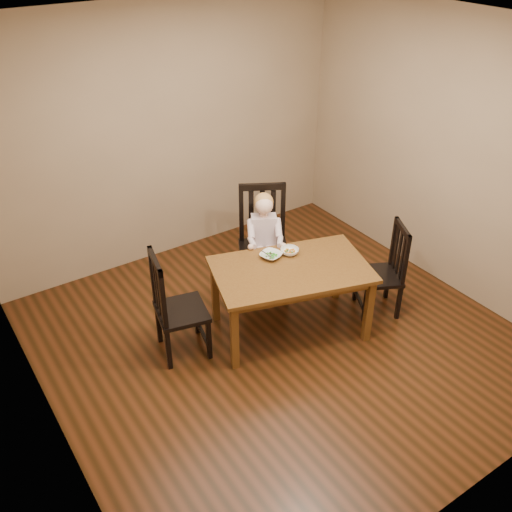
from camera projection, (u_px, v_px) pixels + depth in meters
room at (283, 210)px, 4.53m from camera, size 4.01×4.01×2.71m
dining_table at (291, 275)px, 5.07m from camera, size 1.55×1.19×0.69m
chair_child at (263, 243)px, 5.69m from camera, size 0.64×0.64×1.12m
chair_left at (175, 307)px, 4.87m from camera, size 0.51×0.52×1.02m
chair_right at (385, 271)px, 5.42m from camera, size 0.52×0.53×0.92m
toddler at (264, 233)px, 5.57m from camera, size 0.48×0.51×0.56m
bowl_peas at (271, 255)px, 5.16m from camera, size 0.24×0.24×0.05m
bowl_veg at (290, 251)px, 5.22m from camera, size 0.18×0.18×0.05m
fork at (267, 255)px, 5.12m from camera, size 0.06×0.11×0.05m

